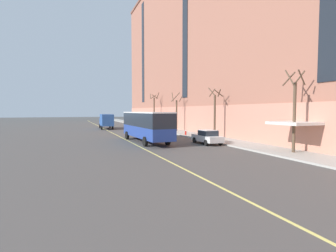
{
  "coord_description": "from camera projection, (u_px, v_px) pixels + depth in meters",
  "views": [
    {
      "loc": [
        -8.85,
        -28.82,
        3.66
      ],
      "look_at": [
        2.47,
        0.78,
        1.8
      ],
      "focal_mm": 28.0,
      "sensor_mm": 36.0,
      "label": 1
    }
  ],
  "objects": [
    {
      "name": "ground_plane",
      "position": [
        150.0,
        142.0,
        30.24
      ],
      "size": [
        260.0,
        260.0,
        0.0
      ],
      "primitive_type": "plane",
      "color": "#4C4947"
    },
    {
      "name": "sidewalk",
      "position": [
        204.0,
        137.0,
        36.1
      ],
      "size": [
        4.14,
        160.0,
        0.15
      ],
      "primitive_type": "cube",
      "color": "#ADA89E",
      "rests_on": "ground"
    },
    {
      "name": "apartment_facade",
      "position": [
        269.0,
        7.0,
        35.15
      ],
      "size": [
        15.2,
        110.0,
        35.19
      ],
      "color": "#A36651",
      "rests_on": "ground"
    },
    {
      "name": "city_bus",
      "position": [
        146.0,
        125.0,
        30.32
      ],
      "size": [
        3.18,
        11.39,
        3.5
      ],
      "color": "navy",
      "rests_on": "ground"
    },
    {
      "name": "parked_car_white_0",
      "position": [
        207.0,
        137.0,
        28.66
      ],
      "size": [
        1.95,
        4.37,
        1.56
      ],
      "color": "silver",
      "rests_on": "ground"
    },
    {
      "name": "parked_car_champagne_1",
      "position": [
        131.0,
        123.0,
        63.08
      ],
      "size": [
        2.12,
        4.4,
        1.56
      ],
      "color": "#BCAD89",
      "rests_on": "ground"
    },
    {
      "name": "parked_car_red_2",
      "position": [
        150.0,
        126.0,
        48.55
      ],
      "size": [
        1.9,
        4.46,
        1.56
      ],
      "color": "#B21E19",
      "rests_on": "ground"
    },
    {
      "name": "parked_car_red_3",
      "position": [
        137.0,
        124.0,
        57.04
      ],
      "size": [
        2.03,
        4.41,
        1.56
      ],
      "color": "#B21E19",
      "rests_on": "ground"
    },
    {
      "name": "box_truck",
      "position": [
        106.0,
        121.0,
        52.34
      ],
      "size": [
        2.53,
        7.44,
        2.94
      ],
      "color": "#285199",
      "rests_on": "ground"
    },
    {
      "name": "street_tree_near_corner",
      "position": [
        294.0,
        110.0,
        21.89
      ],
      "size": [
        1.41,
        1.44,
        6.95
      ],
      "color": "brown",
      "rests_on": "sidewalk"
    },
    {
      "name": "street_tree_mid_block",
      "position": [
        215.0,
        112.0,
        33.73
      ],
      "size": [
        1.66,
        1.56,
        6.47
      ],
      "color": "brown",
      "rests_on": "sidewalk"
    },
    {
      "name": "street_tree_far_uptown",
      "position": [
        176.0,
        112.0,
        45.68
      ],
      "size": [
        1.83,
        1.79,
        6.77
      ],
      "color": "brown",
      "rests_on": "sidewalk"
    },
    {
      "name": "street_tree_far_downtown",
      "position": [
        154.0,
        109.0,
        57.47
      ],
      "size": [
        1.97,
        1.93,
        7.52
      ],
      "color": "brown",
      "rests_on": "sidewalk"
    },
    {
      "name": "fire_hydrant",
      "position": [
        186.0,
        133.0,
        37.92
      ],
      "size": [
        0.42,
        0.24,
        0.72
      ],
      "color": "red",
      "rests_on": "sidewalk"
    },
    {
      "name": "lane_centerline",
      "position": [
        127.0,
        140.0,
        32.28
      ],
      "size": [
        0.16,
        140.0,
        0.01
      ],
      "primitive_type": "cube",
      "color": "#E0D66B",
      "rests_on": "ground"
    }
  ]
}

